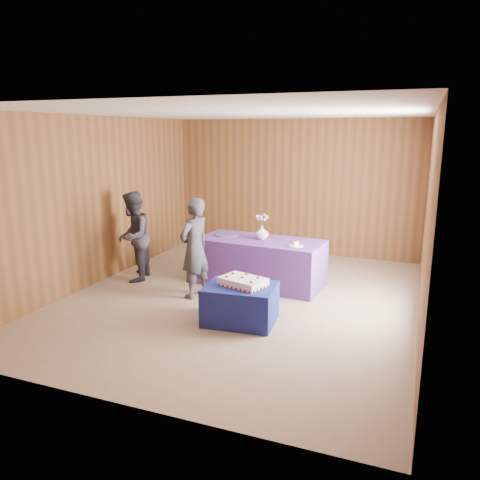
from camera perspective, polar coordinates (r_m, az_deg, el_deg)
The scene contains 13 objects.
ground at distance 7.07m, azimuth 0.07°, elevation -7.15°, with size 6.00×6.00×0.00m, color gray.
room_shell at distance 6.67m, azimuth 0.07°, elevation 7.55°, with size 5.04×6.04×2.72m.
cake_table at distance 6.16m, azimuth 0.04°, elevation -7.80°, with size 0.90×0.70×0.50m, color navy.
serving_table at distance 7.62m, azimuth 2.49°, elevation -2.70°, with size 2.00×0.90×0.75m, color #6B3797.
sheet_cake at distance 6.07m, azimuth 0.36°, elevation -5.09°, with size 0.68×0.55×0.14m.
vase at distance 7.54m, azimuth 2.68°, elevation 0.93°, with size 0.21×0.21×0.22m, color silver.
flower_spray at distance 7.49m, azimuth 2.70°, elevation 2.75°, with size 0.20×0.20×0.16m.
platter at distance 7.84m, azimuth -1.62°, elevation 0.66°, with size 0.40×0.40×0.02m, color #544992.
plate at distance 7.14m, azimuth 6.82°, elevation -0.70°, with size 0.22×0.22×0.01m, color white.
cake_slice at distance 7.13m, azimuth 6.83°, elevation -0.40°, with size 0.09×0.09×0.08m.
knife at distance 7.03m, azimuth 6.52°, elevation -0.94°, with size 0.26×0.02×0.00m, color silver.
guest_left at distance 6.98m, azimuth -5.56°, elevation -1.00°, with size 0.55×0.36×1.51m, color #3A3843.
guest_right at distance 7.94m, azimuth -12.88°, elevation 0.41°, with size 0.73×0.57×1.50m, color #303039.
Camera 1 is at (2.40, -6.19, 2.44)m, focal length 35.00 mm.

